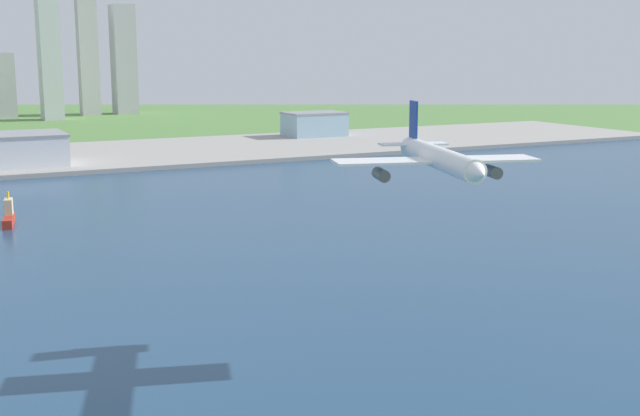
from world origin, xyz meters
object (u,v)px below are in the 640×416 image
warehouse_annex (314,124)px  warehouse_main (12,150)px  airplane_landing (440,159)px  tugboat_small (9,216)px

warehouse_annex → warehouse_main: bearing=-161.5°
airplane_landing → warehouse_main: size_ratio=0.85×
airplane_landing → warehouse_annex: bearing=66.8°
airplane_landing → warehouse_main: bearing=97.9°
tugboat_small → warehouse_annex: bearing=43.3°
warehouse_main → airplane_landing: bearing=-82.1°
tugboat_small → warehouse_main: 150.33m
airplane_landing → warehouse_main: 330.40m
warehouse_main → warehouse_annex: size_ratio=1.29×
tugboat_small → warehouse_main: (18.64, 148.97, 7.74)m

